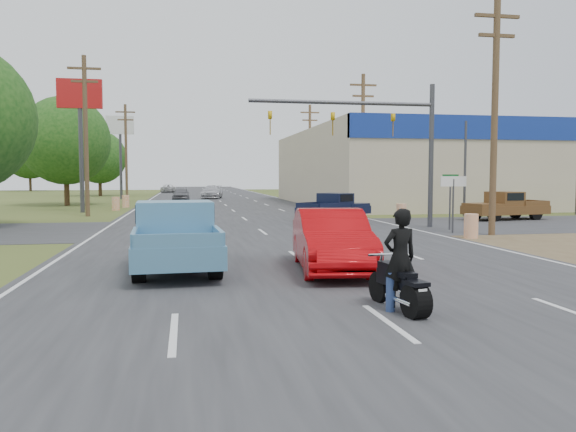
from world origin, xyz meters
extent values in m
plane|color=#38441B|center=(0.00, 0.00, 0.00)|extent=(200.00, 200.00, 0.00)
cube|color=#2D2D30|center=(0.00, 40.00, 0.01)|extent=(15.00, 180.00, 0.02)
cube|color=#2D2D30|center=(0.00, 18.00, 0.01)|extent=(120.00, 10.00, 0.02)
cube|color=brown|center=(11.00, 10.00, 0.01)|extent=(8.00, 18.00, 0.01)
cube|color=#B7A88C|center=(32.00, 40.00, 3.30)|extent=(50.00, 28.00, 6.60)
cylinder|color=#4C3823|center=(9.50, 13.00, 5.00)|extent=(0.28, 0.28, 10.00)
cube|color=#4C3823|center=(9.50, 13.00, 9.20)|extent=(2.00, 0.14, 0.14)
cube|color=#4C3823|center=(9.50, 13.00, 8.40)|extent=(1.60, 0.14, 0.14)
cylinder|color=#4C3823|center=(9.50, 31.00, 5.00)|extent=(0.28, 0.28, 10.00)
cube|color=#4C3823|center=(9.50, 31.00, 9.20)|extent=(2.00, 0.14, 0.14)
cube|color=#4C3823|center=(9.50, 31.00, 8.40)|extent=(1.60, 0.14, 0.14)
cylinder|color=#4C3823|center=(9.50, 49.00, 5.00)|extent=(0.28, 0.28, 10.00)
cube|color=#4C3823|center=(9.50, 49.00, 9.20)|extent=(2.00, 0.14, 0.14)
cube|color=#4C3823|center=(9.50, 49.00, 8.40)|extent=(1.60, 0.14, 0.14)
cylinder|color=#4C3823|center=(-9.50, 28.00, 5.00)|extent=(0.28, 0.28, 10.00)
cube|color=#4C3823|center=(-9.50, 28.00, 9.20)|extent=(2.00, 0.14, 0.14)
cube|color=#4C3823|center=(-9.50, 28.00, 8.40)|extent=(1.60, 0.14, 0.14)
cylinder|color=#4C3823|center=(-9.50, 52.00, 5.00)|extent=(0.28, 0.28, 10.00)
cube|color=#4C3823|center=(-9.50, 52.00, 9.20)|extent=(2.00, 0.14, 0.14)
cube|color=#4C3823|center=(-9.50, 52.00, 8.40)|extent=(1.60, 0.14, 0.14)
cylinder|color=#422D19|center=(-13.50, 42.00, 1.62)|extent=(0.44, 0.44, 3.24)
sphere|color=#154212|center=(-13.50, 42.00, 5.58)|extent=(7.56, 7.56, 7.56)
cylinder|color=#422D19|center=(-14.20, 66.00, 1.44)|extent=(0.44, 0.44, 2.88)
sphere|color=#154212|center=(-14.20, 66.00, 4.96)|extent=(6.72, 6.72, 6.72)
cylinder|color=#422D19|center=(55.00, 70.00, 1.80)|extent=(0.44, 0.44, 3.60)
sphere|color=#154212|center=(55.00, 70.00, 6.20)|extent=(8.40, 8.40, 8.40)
cylinder|color=#422D19|center=(30.00, 95.00, 1.71)|extent=(0.44, 0.44, 3.42)
sphere|color=#154212|center=(30.00, 95.00, 5.89)|extent=(7.98, 7.98, 7.98)
cylinder|color=#422D19|center=(-30.00, 95.00, 1.89)|extent=(0.44, 0.44, 3.78)
sphere|color=#154212|center=(-30.00, 95.00, 6.51)|extent=(8.82, 8.82, 8.82)
cylinder|color=orange|center=(8.00, 12.00, 0.50)|extent=(0.56, 0.56, 1.00)
cylinder|color=orange|center=(8.40, 20.50, 0.50)|extent=(0.56, 0.56, 1.00)
cylinder|color=orange|center=(-8.50, 34.00, 0.50)|extent=(0.56, 0.56, 1.00)
cylinder|color=orange|center=(-8.20, 38.00, 0.50)|extent=(0.56, 0.56, 1.00)
cylinder|color=#3F3F44|center=(-10.50, 32.00, 4.50)|extent=(0.30, 0.30, 9.00)
cube|color=#B21414|center=(-10.50, 32.00, 8.20)|extent=(3.00, 0.35, 2.00)
cylinder|color=#3F3F44|center=(-10.50, 56.00, 4.50)|extent=(0.30, 0.30, 9.00)
cube|color=white|center=(-10.50, 56.00, 8.20)|extent=(3.00, 0.35, 2.00)
cylinder|color=#3F3F44|center=(8.20, 14.00, 1.20)|extent=(0.08, 0.08, 2.40)
cube|color=white|center=(8.20, 14.00, 2.30)|extent=(1.20, 0.05, 0.45)
cylinder|color=#3F3F44|center=(8.80, 15.50, 1.20)|extent=(0.08, 0.08, 2.40)
cube|color=#0C591E|center=(8.80, 15.50, 2.50)|extent=(0.80, 0.04, 0.22)
cylinder|color=#3F3F44|center=(8.50, 17.00, 3.50)|extent=(0.24, 0.24, 7.00)
cylinder|color=#3F3F44|center=(4.00, 17.00, 6.00)|extent=(9.00, 0.18, 0.18)
imported|color=gold|center=(6.50, 17.00, 5.55)|extent=(0.18, 0.40, 1.10)
imported|color=gold|center=(3.50, 17.00, 5.55)|extent=(0.18, 0.40, 1.10)
imported|color=gold|center=(0.50, 17.00, 5.55)|extent=(0.18, 0.40, 1.10)
imported|color=#B8080C|center=(0.41, 5.38, 0.81)|extent=(2.26, 5.10, 1.63)
cylinder|color=black|center=(0.60, 0.23, 0.31)|extent=(0.40, 0.66, 0.62)
cylinder|color=black|center=(0.38, 1.57, 0.31)|extent=(0.21, 0.63, 0.62)
cube|color=black|center=(0.48, 0.92, 0.58)|extent=(0.39, 1.15, 0.28)
cube|color=black|center=(0.44, 1.15, 0.77)|extent=(0.32, 0.55, 0.21)
cube|color=black|center=(0.53, 0.64, 0.73)|extent=(0.36, 0.56, 0.09)
cylinder|color=white|center=(0.40, 1.43, 0.99)|extent=(0.61, 0.14, 0.05)
cube|color=white|center=(0.63, 0.02, 0.52)|extent=(0.17, 0.05, 0.11)
imported|color=black|center=(0.51, 0.78, 0.91)|extent=(0.73, 0.54, 1.83)
cylinder|color=black|center=(-4.66, 7.92, 0.43)|extent=(0.36, 0.87, 0.86)
cylinder|color=black|center=(-2.86, 8.01, 0.43)|extent=(0.36, 0.87, 0.86)
cylinder|color=black|center=(-4.50, 4.59, 0.43)|extent=(0.36, 0.87, 0.86)
cylinder|color=black|center=(-2.70, 4.67, 0.43)|extent=(0.36, 0.87, 0.86)
cube|color=teal|center=(-3.68, 6.30, 0.66)|extent=(2.40, 5.66, 0.56)
cube|color=teal|center=(-3.76, 7.96, 1.02)|extent=(2.13, 2.21, 0.19)
cube|color=teal|center=(-3.68, 6.41, 1.39)|extent=(2.05, 1.76, 0.91)
cube|color=black|center=(-3.68, 6.41, 1.55)|extent=(2.07, 1.43, 0.48)
cube|color=teal|center=(-3.55, 3.57, 1.09)|extent=(1.97, 0.18, 0.32)
cylinder|color=black|center=(5.69, 23.58, 0.36)|extent=(0.74, 0.64, 0.72)
cylinder|color=black|center=(6.57, 22.35, 0.36)|extent=(0.74, 0.64, 0.72)
cylinder|color=black|center=(3.40, 21.95, 0.36)|extent=(0.74, 0.64, 0.72)
cylinder|color=black|center=(4.27, 20.72, 0.36)|extent=(0.74, 0.64, 0.72)
cube|color=black|center=(4.98, 22.15, 0.56)|extent=(4.87, 4.19, 0.47)
cube|color=black|center=(6.13, 22.96, 0.86)|extent=(2.44, 2.43, 0.16)
cube|color=black|center=(5.06, 22.20, 1.17)|extent=(2.11, 2.17, 0.77)
cube|color=black|center=(5.06, 22.20, 1.31)|extent=(1.90, 2.03, 0.41)
cube|color=black|center=(3.11, 20.82, 0.92)|extent=(1.02, 1.39, 0.27)
cylinder|color=black|center=(13.51, 19.59, 0.38)|extent=(0.80, 0.42, 0.76)
cylinder|color=black|center=(13.22, 21.16, 0.38)|extent=(0.80, 0.42, 0.76)
cylinder|color=black|center=(16.42, 20.13, 0.38)|extent=(0.80, 0.42, 0.76)
cylinder|color=black|center=(16.13, 21.70, 0.38)|extent=(0.80, 0.42, 0.76)
cube|color=brown|center=(14.82, 20.65, 0.59)|extent=(5.19, 2.77, 0.49)
cube|color=brown|center=(13.37, 20.38, 0.90)|extent=(2.17, 2.11, 0.17)
cube|color=brown|center=(14.72, 20.63, 1.23)|extent=(1.77, 1.99, 0.81)
cube|color=black|center=(14.72, 20.63, 1.37)|extent=(1.49, 1.97, 0.43)
cube|color=brown|center=(17.20, 21.09, 0.97)|extent=(0.39, 1.73, 0.28)
imported|color=slate|center=(-3.89, 48.13, 0.70)|extent=(1.77, 4.16, 1.40)
imported|color=#B9B9BE|center=(-0.50, 55.05, 0.74)|extent=(2.90, 5.35, 1.47)
imported|color=#BBBBBB|center=(-6.12, 79.88, 0.63)|extent=(2.64, 4.76, 1.26)
camera|label=1|loc=(-3.38, -8.97, 2.51)|focal=35.00mm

